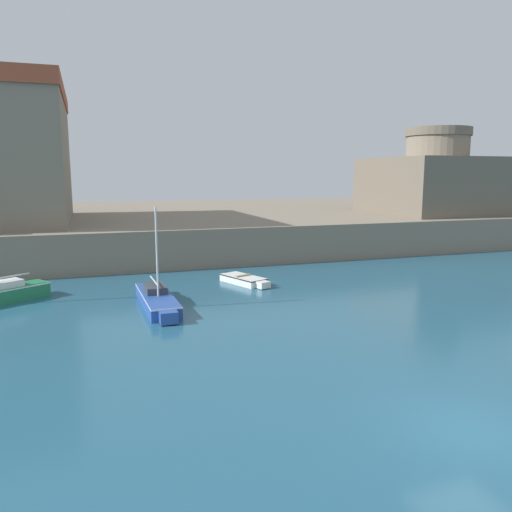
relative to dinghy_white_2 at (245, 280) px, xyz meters
name	(u,v)px	position (x,y,z in m)	size (l,w,h in m)	color
ground_plane	(471,431)	(0.31, -19.40, -0.26)	(200.00, 200.00, 0.00)	#235670
quay_seawall	(178,223)	(0.31, 25.49, 1.19)	(120.00, 40.00, 2.90)	gray
dinghy_white_2	(245,280)	(0.00, 0.00, 0.00)	(2.46, 3.94, 0.54)	white
sailboat_blue_4	(157,299)	(-5.96, -3.86, 0.16)	(1.64, 6.70, 5.22)	#284C9E
fortress	(436,182)	(24.31, 12.99, 5.83)	(11.92, 11.92, 8.44)	#685E4F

